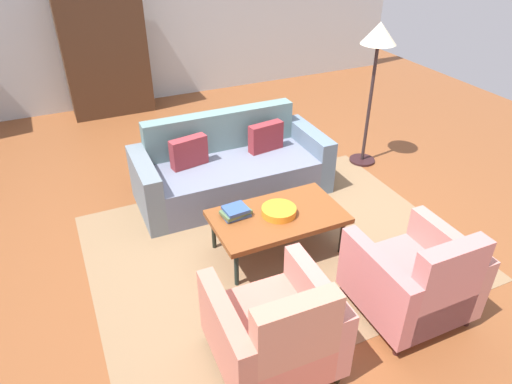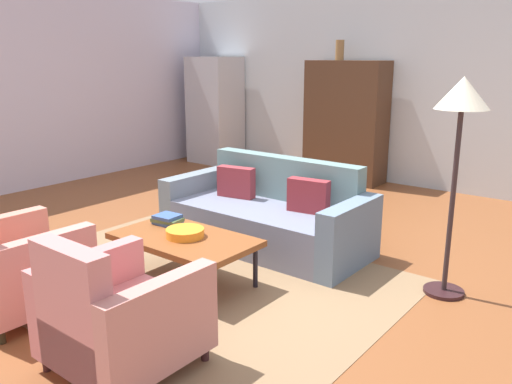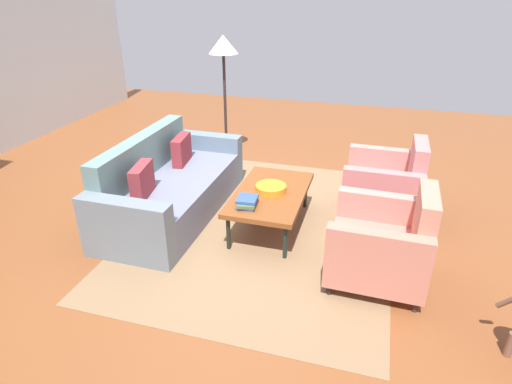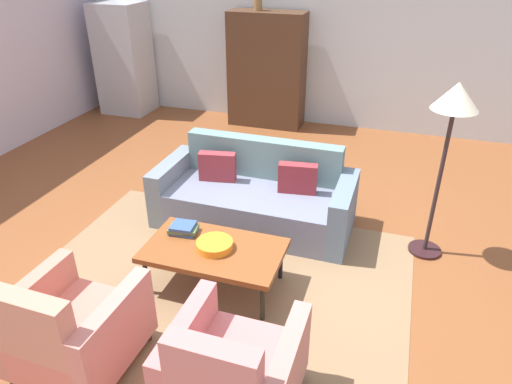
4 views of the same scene
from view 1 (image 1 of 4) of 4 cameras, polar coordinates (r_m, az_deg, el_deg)
The scene contains 11 objects.
ground_plane at distance 4.93m, azimuth 1.46°, elevation -2.60°, with size 10.34×10.34×0.00m, color brown.
wall_back at distance 7.90m, azimuth -11.84°, elevation 21.24°, with size 8.62×0.12×2.80m, color silver.
area_rug at distance 4.48m, azimuth 2.30°, elevation -6.71°, with size 3.40×2.60×0.01m, color #886A4A.
couch at distance 5.18m, azimuth -3.26°, elevation 2.95°, with size 2.11×0.92×0.86m.
coffee_table at distance 4.22m, azimuth 2.71°, elevation -3.19°, with size 1.20×0.70×0.41m.
armchair_left at distance 3.26m, azimuth 2.53°, elevation -17.07°, with size 0.82×0.82×0.88m.
armchair_right at distance 3.81m, azimuth 19.16°, elevation -10.46°, with size 0.81×0.81×0.88m.
fruit_bowl at distance 4.18m, azimuth 2.84°, elevation -2.37°, with size 0.32×0.32×0.07m, color orange.
book_stack at distance 4.16m, azimuth -2.52°, elevation -2.47°, with size 0.28×0.21×0.09m.
cabinet at distance 7.52m, azimuth -18.17°, elevation 15.89°, with size 1.20×0.51×1.80m.
floor_lamp at distance 5.57m, azimuth 14.81°, elevation 16.92°, with size 0.40×0.40×1.72m.
Camera 1 is at (-1.80, -3.63, 2.81)m, focal length 32.34 mm.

